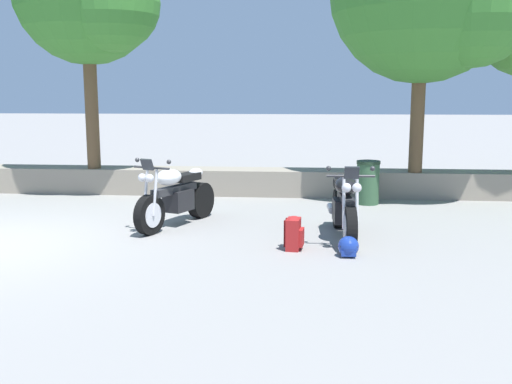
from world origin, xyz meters
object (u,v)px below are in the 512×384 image
object	(u,v)px
motorcycle_black_centre	(345,207)
rider_helmet	(348,247)
motorcycle_white_near_left	(175,197)
rider_backpack	(294,233)
trash_bin	(368,182)

from	to	relation	value
motorcycle_black_centre	rider_helmet	distance (m)	1.07
motorcycle_white_near_left	rider_helmet	size ratio (longest dim) A/B	7.02
motorcycle_black_centre	rider_helmet	size ratio (longest dim) A/B	7.38
rider_helmet	rider_backpack	bearing A→B (deg)	157.26
motorcycle_white_near_left	rider_backpack	size ratio (longest dim) A/B	4.18
rider_backpack	trash_bin	size ratio (longest dim) A/B	0.55
rider_backpack	motorcycle_white_near_left	bearing A→B (deg)	145.97
motorcycle_white_near_left	trash_bin	world-z (taller)	motorcycle_white_near_left
motorcycle_black_centre	rider_backpack	xyz separation A→B (m)	(-0.73, -0.71, -0.24)
motorcycle_black_centre	motorcycle_white_near_left	bearing A→B (deg)	167.05
rider_helmet	motorcycle_black_centre	bearing A→B (deg)	89.93
motorcycle_white_near_left	motorcycle_black_centre	world-z (taller)	same
motorcycle_white_near_left	rider_helmet	distance (m)	3.18
motorcycle_white_near_left	rider_helmet	world-z (taller)	motorcycle_white_near_left
motorcycle_white_near_left	rider_backpack	bearing A→B (deg)	-34.03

